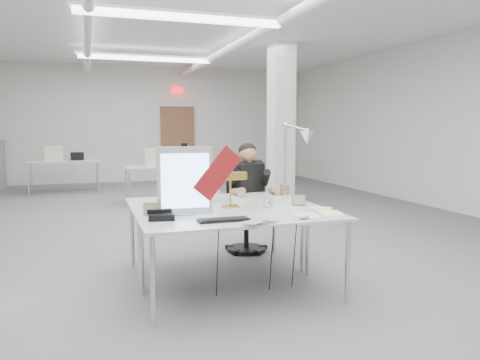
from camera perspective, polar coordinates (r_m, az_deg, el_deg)
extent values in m
cube|color=#5A5A5D|center=(6.66, -6.61, -6.93)|extent=(10.00, 14.00, 0.02)
cube|color=white|center=(6.69, -7.00, 20.98)|extent=(10.00, 14.00, 0.02)
cube|color=silver|center=(13.42, -12.77, 6.65)|extent=(10.00, 0.02, 3.20)
cube|color=silver|center=(8.94, 26.75, 6.25)|extent=(0.02, 14.00, 3.20)
cube|color=white|center=(9.62, 5.01, 6.89)|extent=(0.45, 0.45, 3.20)
cube|color=brown|center=(13.53, -7.60, 4.42)|extent=(0.95, 0.08, 2.10)
cube|color=red|center=(13.52, -7.66, 10.78)|extent=(0.32, 0.06, 0.16)
cylinder|color=silver|center=(6.52, -18.01, 19.38)|extent=(0.16, 13.60, 0.16)
cylinder|color=silver|center=(7.05, 4.89, 18.67)|extent=(0.16, 13.60, 0.16)
cube|color=white|center=(6.64, -6.97, 19.06)|extent=(2.80, 0.14, 0.08)
cube|color=white|center=(10.53, -11.35, 14.29)|extent=(2.80, 0.14, 0.08)
cube|color=silver|center=(4.13, 0.24, -4.52)|extent=(1.80, 0.90, 0.02)
cube|color=silver|center=(4.98, -3.03, -2.63)|extent=(1.80, 0.90, 0.02)
cube|color=silver|center=(9.50, -9.13, 1.66)|extent=(1.60, 0.80, 0.02)
cube|color=silver|center=(11.59, -20.69, 2.19)|extent=(1.60, 0.80, 0.02)
cube|color=silver|center=(4.17, -6.76, -0.07)|extent=(0.49, 0.08, 0.61)
cube|color=maroon|center=(4.20, -2.74, 0.84)|extent=(0.46, 0.05, 0.50)
cube|color=black|center=(3.89, -2.00, -4.88)|extent=(0.43, 0.14, 0.02)
imported|color=silver|center=(3.77, 3.14, -5.21)|extent=(0.40, 0.35, 0.03)
ellipsoid|color=#B2B2B7|center=(4.00, 7.75, -4.47)|extent=(0.11, 0.09, 0.04)
cube|color=black|center=(4.01, -9.52, -4.38)|extent=(0.24, 0.23, 0.05)
cube|color=#AC814A|center=(4.21, -10.76, -3.49)|extent=(0.14, 0.05, 0.11)
cube|color=#A28045|center=(4.67, 7.13, -2.46)|extent=(0.14, 0.10, 0.11)
cylinder|color=#ABAAAF|center=(4.54, 3.47, -2.73)|extent=(0.11, 0.06, 0.10)
cube|color=silver|center=(4.17, 8.08, -4.28)|extent=(0.24, 0.31, 0.01)
cube|color=#FFE598|center=(4.29, 11.07, -3.99)|extent=(0.24, 0.30, 0.01)
cube|color=silver|center=(4.55, 9.73, -3.39)|extent=(0.26, 0.25, 0.01)
cube|color=beige|center=(4.96, -5.04, -0.26)|extent=(0.51, 0.50, 0.39)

